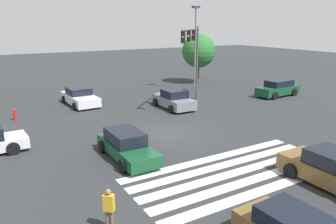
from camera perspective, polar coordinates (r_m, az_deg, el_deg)
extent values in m
plane|color=#2B2D30|center=(20.95, 0.00, -3.91)|extent=(131.04, 131.04, 0.00)
cube|color=silver|center=(14.96, 16.71, -12.76)|extent=(10.46, 0.60, 0.01)
cube|color=silver|center=(15.54, 14.12, -11.47)|extent=(10.46, 0.60, 0.01)
cube|color=silver|center=(16.15, 11.75, -10.25)|extent=(10.46, 0.60, 0.01)
cube|color=silver|center=(16.79, 9.57, -9.11)|extent=(10.46, 0.60, 0.01)
cube|color=silver|center=(17.46, 7.56, -8.04)|extent=(10.46, 0.60, 0.01)
cylinder|color=#47474C|center=(30.18, 5.06, 8.39)|extent=(0.18, 0.18, 6.61)
cylinder|color=#47474C|center=(26.78, 4.00, 14.10)|extent=(4.66, 4.66, 0.12)
cube|color=black|center=(28.07, 4.49, 13.18)|extent=(0.40, 0.40, 0.84)
sphere|color=red|center=(27.91, 4.43, 13.17)|extent=(0.16, 0.16, 0.16)
cube|color=black|center=(26.00, 3.64, 13.04)|extent=(0.40, 0.40, 0.84)
sphere|color=gold|center=(25.85, 3.57, 13.03)|extent=(0.16, 0.16, 0.16)
cube|color=black|center=(23.94, 2.64, 12.87)|extent=(0.40, 0.40, 0.84)
sphere|color=green|center=(23.79, 2.56, 12.85)|extent=(0.16, 0.16, 0.16)
cube|color=#144728|center=(17.32, -7.06, -6.50)|extent=(1.73, 4.66, 0.61)
cube|color=black|center=(17.33, -7.49, -4.27)|extent=(1.55, 2.36, 0.66)
cylinder|color=black|center=(16.53, -2.21, -8.06)|extent=(0.22, 0.66, 0.66)
cylinder|color=black|center=(15.85, -7.83, -9.27)|extent=(0.22, 0.66, 0.66)
cylinder|color=black|center=(18.94, -6.40, -5.05)|extent=(0.22, 0.66, 0.66)
cylinder|color=black|center=(18.35, -11.39, -5.95)|extent=(0.22, 0.66, 0.66)
cylinder|color=black|center=(19.55, -25.37, -5.78)|extent=(0.71, 0.27, 0.69)
cylinder|color=black|center=(21.21, -26.15, -4.29)|extent=(0.71, 0.27, 0.69)
cube|color=brown|center=(16.11, 26.94, -9.60)|extent=(1.92, 4.70, 0.73)
cylinder|color=black|center=(16.19, 20.58, -9.56)|extent=(0.22, 0.68, 0.68)
cylinder|color=black|center=(17.67, 24.66, -7.91)|extent=(0.22, 0.68, 0.68)
cube|color=#144728|center=(33.54, 18.55, 3.63)|extent=(4.78, 1.97, 0.77)
cube|color=black|center=(33.53, 18.80, 4.80)|extent=(2.76, 1.68, 0.59)
cylinder|color=black|center=(31.94, 18.13, 2.70)|extent=(0.73, 0.27, 0.72)
cylinder|color=black|center=(32.99, 15.79, 3.27)|extent=(0.73, 0.27, 0.72)
cylinder|color=black|center=(34.25, 21.14, 3.24)|extent=(0.73, 0.27, 0.72)
cylinder|color=black|center=(35.23, 18.87, 3.75)|extent=(0.73, 0.27, 0.72)
cube|color=silver|center=(29.38, -15.04, 2.24)|extent=(2.21, 4.92, 0.72)
cube|color=black|center=(29.49, -15.29, 3.56)|extent=(1.86, 2.15, 0.58)
cylinder|color=black|center=(28.38, -12.13, 1.52)|extent=(0.25, 0.63, 0.61)
cylinder|color=black|center=(27.75, -15.95, 0.96)|extent=(0.25, 0.63, 0.61)
cylinder|color=black|center=(31.12, -14.17, 2.59)|extent=(0.25, 0.63, 0.61)
cylinder|color=black|center=(30.55, -17.68, 2.10)|extent=(0.25, 0.63, 0.61)
cube|color=gray|center=(27.35, 0.94, 1.88)|extent=(2.00, 4.45, 0.75)
cube|color=black|center=(27.05, 1.12, 3.23)|extent=(1.75, 1.94, 0.64)
cylinder|color=black|center=(28.13, -2.15, 1.76)|extent=(0.24, 0.65, 0.65)
cylinder|color=black|center=(29.02, 1.25, 2.19)|extent=(0.24, 0.65, 0.65)
cylinder|color=black|center=(25.79, 0.58, 0.53)|extent=(0.24, 0.65, 0.65)
cylinder|color=black|center=(26.76, 4.18, 1.03)|extent=(0.24, 0.65, 0.65)
cube|color=black|center=(10.93, 21.91, -17.57)|extent=(1.63, 2.41, 0.54)
cylinder|color=black|center=(12.54, 19.45, -17.25)|extent=(0.25, 0.63, 0.62)
cylinder|color=brown|center=(11.93, -10.51, -18.02)|extent=(0.14, 0.14, 0.75)
cylinder|color=brown|center=(11.88, -9.75, -18.14)|extent=(0.14, 0.14, 0.75)
cube|color=gold|center=(11.55, -10.29, -15.29)|extent=(0.42, 0.40, 0.59)
sphere|color=#8C6647|center=(11.35, -10.38, -13.56)|extent=(0.20, 0.20, 0.20)
cylinder|color=slate|center=(34.18, 4.74, 10.62)|extent=(0.16, 0.16, 8.31)
cube|color=#333338|center=(34.11, 4.90, 17.76)|extent=(0.80, 0.36, 0.20)
cylinder|color=brown|center=(38.96, 5.27, 6.59)|extent=(0.26, 0.26, 2.12)
sphere|color=#286B2D|center=(38.65, 5.37, 10.55)|extent=(3.86, 3.86, 3.86)
cylinder|color=red|center=(26.32, -25.10, -0.58)|extent=(0.22, 0.22, 0.70)
sphere|color=red|center=(26.22, -25.20, 0.28)|extent=(0.20, 0.20, 0.20)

